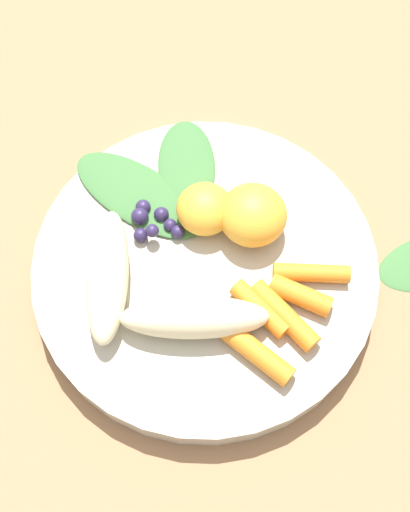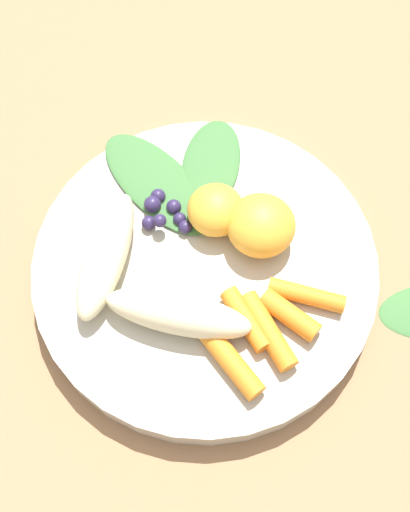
{
  "view_description": "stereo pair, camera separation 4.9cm",
  "coord_description": "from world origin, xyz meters",
  "px_view_note": "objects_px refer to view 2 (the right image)",
  "views": [
    {
      "loc": [
        0.19,
        -0.09,
        0.48
      ],
      "look_at": [
        0.0,
        0.0,
        0.04
      ],
      "focal_mm": 43.59,
      "sensor_mm": 36.0,
      "label": 1
    },
    {
      "loc": [
        0.21,
        -0.05,
        0.48
      ],
      "look_at": [
        0.0,
        0.0,
        0.04
      ],
      "focal_mm": 43.59,
      "sensor_mm": 36.0,
      "label": 2
    }
  ],
  "objects_px": {
    "banana_peeled_left": "(178,313)",
    "orange_segment_near": "(216,210)",
    "banana_peeled_right": "(106,255)",
    "bowl": "(205,268)"
  },
  "relations": [
    {
      "from": "banana_peeled_left",
      "to": "orange_segment_near",
      "type": "bearing_deg",
      "value": 84.26
    },
    {
      "from": "bowl",
      "to": "orange_segment_near",
      "type": "relative_size",
      "value": 6.02
    },
    {
      "from": "bowl",
      "to": "orange_segment_near",
      "type": "distance_m",
      "value": 0.05
    },
    {
      "from": "bowl",
      "to": "banana_peeled_right",
      "type": "height_order",
      "value": "banana_peeled_right"
    },
    {
      "from": "banana_peeled_left",
      "to": "orange_segment_near",
      "type": "xyz_separation_m",
      "value": [
        -0.08,
        0.05,
        0.0
      ]
    },
    {
      "from": "banana_peeled_right",
      "to": "orange_segment_near",
      "type": "height_order",
      "value": "orange_segment_near"
    },
    {
      "from": "banana_peeled_right",
      "to": "orange_segment_near",
      "type": "xyz_separation_m",
      "value": [
        -0.02,
        0.09,
        0.0
      ]
    },
    {
      "from": "bowl",
      "to": "orange_segment_near",
      "type": "bearing_deg",
      "value": 154.04
    },
    {
      "from": "bowl",
      "to": "banana_peeled_left",
      "type": "xyz_separation_m",
      "value": [
        0.04,
        -0.03,
        0.03
      ]
    },
    {
      "from": "bowl",
      "to": "banana_peeled_left",
      "type": "distance_m",
      "value": 0.06
    }
  ]
}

